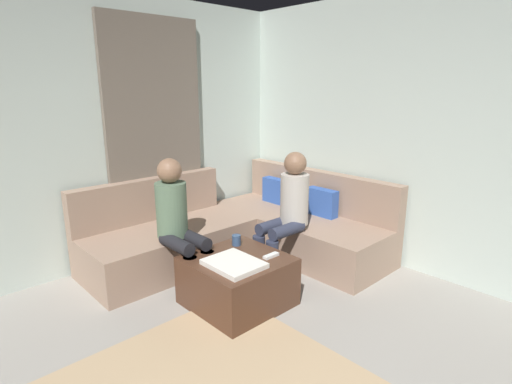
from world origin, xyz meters
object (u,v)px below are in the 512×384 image
at_px(ottoman, 238,281).
at_px(coffee_mug, 236,240).
at_px(game_remote, 271,256).
at_px(person_on_couch_side, 178,220).
at_px(sectional_couch, 244,231).
at_px(person_on_couch_back, 288,208).

distance_m(ottoman, coffee_mug, 0.38).
relative_size(game_remote, person_on_couch_side, 0.12).
bearing_deg(sectional_couch, ottoman, -44.86).
bearing_deg(game_remote, ottoman, -129.29).
distance_m(coffee_mug, person_on_couch_side, 0.55).
distance_m(person_on_couch_back, person_on_couch_side, 1.07).
bearing_deg(ottoman, person_on_couch_back, 101.05).
relative_size(sectional_couch, game_remote, 17.00).
bearing_deg(coffee_mug, game_remote, 5.71).
distance_m(ottoman, person_on_couch_back, 0.92).
distance_m(coffee_mug, game_remote, 0.40).
bearing_deg(game_remote, person_on_couch_side, -151.75).
relative_size(ottoman, person_on_couch_side, 0.63).
bearing_deg(game_remote, person_on_couch_back, 120.56).
bearing_deg(sectional_couch, person_on_couch_side, -80.88).
bearing_deg(ottoman, sectional_couch, 135.14).
xyz_separation_m(sectional_couch, coffee_mug, (0.51, -0.55, 0.19)).
height_order(person_on_couch_back, person_on_couch_side, same).
bearing_deg(ottoman, person_on_couch_side, -161.92).
bearing_deg(ottoman, game_remote, 50.71).
height_order(sectional_couch, person_on_couch_back, person_on_couch_back).
height_order(ottoman, person_on_couch_side, person_on_couch_side).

